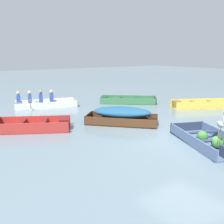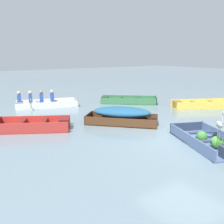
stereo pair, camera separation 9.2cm
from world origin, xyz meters
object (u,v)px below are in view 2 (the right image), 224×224
skiff_green_far_moored (126,101)px  skiff_red_outer_moored (37,126)px  dinghy_slate_blue_foreground (210,142)px  skiff_dark_varnish_near_moored (122,114)px  heron_on_dinghy (220,124)px  rowboat_white_with_crew (42,103)px  skiff_yellow_mid_moored (201,105)px

skiff_green_far_moored → skiff_red_outer_moored: size_ratio=1.07×
dinghy_slate_blue_foreground → skiff_green_far_moored: bearing=71.3°
skiff_dark_varnish_near_moored → skiff_red_outer_moored: size_ratio=0.99×
skiff_dark_varnish_near_moored → heron_on_dinghy: bearing=-86.8°
dinghy_slate_blue_foreground → rowboat_white_with_crew: rowboat_white_with_crew is taller
dinghy_slate_blue_foreground → heron_on_dinghy: (-0.37, -0.48, 0.74)m
dinghy_slate_blue_foreground → heron_on_dinghy: bearing=-127.7°
dinghy_slate_blue_foreground → skiff_red_outer_moored: (-3.67, 4.81, 0.00)m
skiff_green_far_moored → rowboat_white_with_crew: bearing=158.7°
skiff_green_far_moored → heron_on_dinghy: size_ratio=3.62×
skiff_green_far_moored → skiff_yellow_mid_moored: bearing=-55.1°
dinghy_slate_blue_foreground → heron_on_dinghy: 0.95m
skiff_dark_varnish_near_moored → skiff_green_far_moored: 4.45m
rowboat_white_with_crew → dinghy_slate_blue_foreground: bearing=-76.8°
dinghy_slate_blue_foreground → rowboat_white_with_crew: size_ratio=0.88×
skiff_red_outer_moored → heron_on_dinghy: heron_on_dinghy is taller
skiff_dark_varnish_near_moored → heron_on_dinghy: size_ratio=3.36×
skiff_red_outer_moored → rowboat_white_with_crew: bearing=66.4°
skiff_green_far_moored → heron_on_dinghy: heron_on_dinghy is taller
skiff_red_outer_moored → rowboat_white_with_crew: (1.65, 3.77, 0.09)m
heron_on_dinghy → skiff_dark_varnish_near_moored: bearing=93.2°
skiff_yellow_mid_moored → heron_on_dinghy: bearing=-141.5°
skiff_green_far_moored → heron_on_dinghy: (-2.70, -7.35, 0.75)m
dinghy_slate_blue_foreground → rowboat_white_with_crew: (-2.02, 8.58, 0.09)m
skiff_green_far_moored → rowboat_white_with_crew: rowboat_white_with_crew is taller
heron_on_dinghy → rowboat_white_with_crew: bearing=100.3°
dinghy_slate_blue_foreground → skiff_red_outer_moored: size_ratio=1.03×
skiff_dark_varnish_near_moored → rowboat_white_with_crew: 5.23m
dinghy_slate_blue_foreground → rowboat_white_with_crew: 8.81m
skiff_red_outer_moored → heron_on_dinghy: bearing=-58.0°
dinghy_slate_blue_foreground → heron_on_dinghy: size_ratio=3.50×
skiff_red_outer_moored → heron_on_dinghy: 6.27m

